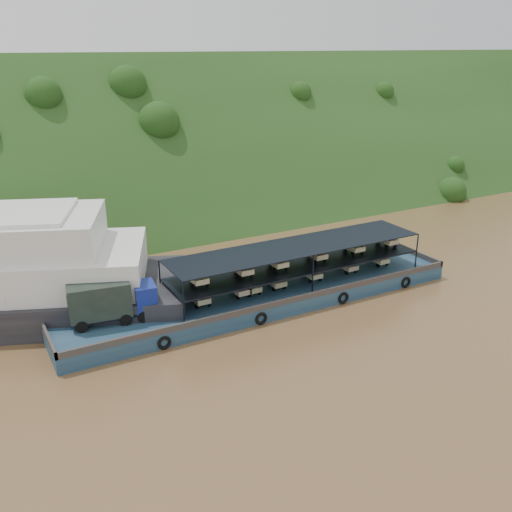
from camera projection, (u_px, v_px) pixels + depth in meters
ground at (293, 297)px, 49.74m from camera, size 160.00×160.00×0.00m
hillside at (154, 203)px, 79.28m from camera, size 140.00×39.60×39.60m
cargo_barge at (252, 293)px, 47.85m from camera, size 35.00×7.18×4.54m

